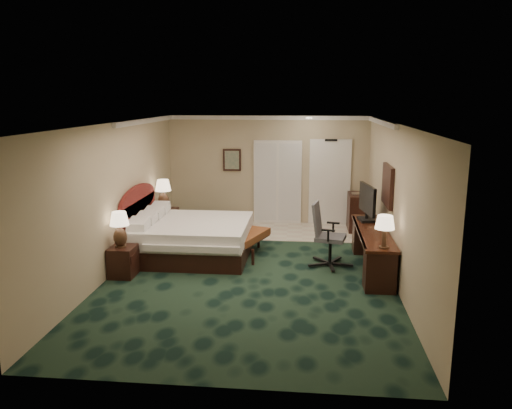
# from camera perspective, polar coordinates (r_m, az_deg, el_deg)

# --- Properties ---
(floor) EXTENTS (5.00, 7.50, 0.00)m
(floor) POSITION_cam_1_polar(r_m,az_deg,el_deg) (9.25, -0.50, -7.70)
(floor) COLOR black
(floor) RESTS_ON ground
(ceiling) EXTENTS (5.00, 7.50, 0.00)m
(ceiling) POSITION_cam_1_polar(r_m,az_deg,el_deg) (8.71, -0.53, 9.25)
(ceiling) COLOR silver
(ceiling) RESTS_ON wall_back
(wall_back) EXTENTS (5.00, 0.00, 2.70)m
(wall_back) POSITION_cam_1_polar(r_m,az_deg,el_deg) (12.56, 1.35, 3.96)
(wall_back) COLOR tan
(wall_back) RESTS_ON ground
(wall_front) EXTENTS (5.00, 0.00, 2.70)m
(wall_front) POSITION_cam_1_polar(r_m,az_deg,el_deg) (5.30, -4.98, -7.65)
(wall_front) COLOR tan
(wall_front) RESTS_ON ground
(wall_left) EXTENTS (0.00, 7.50, 2.70)m
(wall_left) POSITION_cam_1_polar(r_m,az_deg,el_deg) (9.48, -15.72, 0.81)
(wall_left) COLOR tan
(wall_left) RESTS_ON ground
(wall_right) EXTENTS (0.00, 7.50, 2.70)m
(wall_right) POSITION_cam_1_polar(r_m,az_deg,el_deg) (8.96, 15.58, 0.18)
(wall_right) COLOR tan
(wall_right) RESTS_ON ground
(crown_molding) EXTENTS (5.00, 7.50, 0.10)m
(crown_molding) POSITION_cam_1_polar(r_m,az_deg,el_deg) (8.71, -0.53, 8.93)
(crown_molding) COLOR white
(crown_molding) RESTS_ON wall_back
(tile_patch) EXTENTS (3.20, 1.70, 0.01)m
(tile_patch) POSITION_cam_1_polar(r_m,az_deg,el_deg) (11.96, 5.31, -3.09)
(tile_patch) COLOR beige
(tile_patch) RESTS_ON ground
(headboard) EXTENTS (0.12, 2.00, 1.40)m
(headboard) POSITION_cam_1_polar(r_m,az_deg,el_deg) (10.51, -13.25, -1.60)
(headboard) COLOR #4E080C
(headboard) RESTS_ON ground
(entry_door) EXTENTS (1.02, 0.06, 2.18)m
(entry_door) POSITION_cam_1_polar(r_m,az_deg,el_deg) (12.55, 8.41, 2.44)
(entry_door) COLOR white
(entry_door) RESTS_ON ground
(closet_doors) EXTENTS (1.20, 0.06, 2.10)m
(closet_doors) POSITION_cam_1_polar(r_m,az_deg,el_deg) (12.55, 2.47, 2.56)
(closet_doors) COLOR silver
(closet_doors) RESTS_ON ground
(wall_art) EXTENTS (0.45, 0.06, 0.55)m
(wall_art) POSITION_cam_1_polar(r_m,az_deg,el_deg) (12.59, -2.76, 5.11)
(wall_art) COLOR #506F5C
(wall_art) RESTS_ON wall_back
(wall_mirror) EXTENTS (0.05, 0.95, 0.75)m
(wall_mirror) POSITION_cam_1_polar(r_m,az_deg,el_deg) (9.50, 14.82, 2.11)
(wall_mirror) COLOR white
(wall_mirror) RESTS_ON wall_right
(bed) EXTENTS (2.24, 2.07, 0.71)m
(bed) POSITION_cam_1_polar(r_m,az_deg,el_deg) (10.14, -7.21, -3.89)
(bed) COLOR white
(bed) RESTS_ON ground
(nightstand_near) EXTENTS (0.43, 0.50, 0.54)m
(nightstand_near) POSITION_cam_1_polar(r_m,az_deg,el_deg) (9.27, -14.94, -6.31)
(nightstand_near) COLOR black
(nightstand_near) RESTS_ON ground
(nightstand_far) EXTENTS (0.52, 0.59, 0.65)m
(nightstand_far) POSITION_cam_1_polar(r_m,az_deg,el_deg) (11.59, -10.33, -2.12)
(nightstand_far) COLOR black
(nightstand_far) RESTS_ON ground
(lamp_near) EXTENTS (0.36, 0.36, 0.64)m
(lamp_near) POSITION_cam_1_polar(r_m,az_deg,el_deg) (9.11, -15.30, -2.77)
(lamp_near) COLOR #2F2214
(lamp_near) RESTS_ON nightstand_near
(lamp_far) EXTENTS (0.46, 0.46, 0.68)m
(lamp_far) POSITION_cam_1_polar(r_m,az_deg,el_deg) (11.49, -10.54, 1.14)
(lamp_far) COLOR #2F2214
(lamp_far) RESTS_ON nightstand_far
(bed_bench) EXTENTS (0.88, 1.40, 0.45)m
(bed_bench) POSITION_cam_1_polar(r_m,az_deg,el_deg) (10.10, -1.03, -4.63)
(bed_bench) COLOR brown
(bed_bench) RESTS_ON ground
(desk) EXTENTS (0.55, 2.57, 0.74)m
(desk) POSITION_cam_1_polar(r_m,az_deg,el_deg) (9.53, 13.10, -5.07)
(desk) COLOR black
(desk) RESTS_ON ground
(tv) EXTENTS (0.24, 0.93, 0.72)m
(tv) POSITION_cam_1_polar(r_m,az_deg,el_deg) (10.06, 12.59, 0.17)
(tv) COLOR black
(tv) RESTS_ON desk
(desk_lamp) EXTENTS (0.35, 0.35, 0.56)m
(desk_lamp) POSITION_cam_1_polar(r_m,az_deg,el_deg) (8.31, 14.47, -3.02)
(desk_lamp) COLOR #2F2214
(desk_lamp) RESTS_ON desk
(desk_chair) EXTENTS (0.83, 0.79, 1.21)m
(desk_chair) POSITION_cam_1_polar(r_m,az_deg,el_deg) (9.50, 8.52, -3.47)
(desk_chair) COLOR #42434C
(desk_chair) RESTS_ON ground
(minibar) EXTENTS (0.46, 0.84, 0.88)m
(minibar) POSITION_cam_1_polar(r_m,az_deg,el_deg) (12.21, 11.56, -0.87)
(minibar) COLOR black
(minibar) RESTS_ON ground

